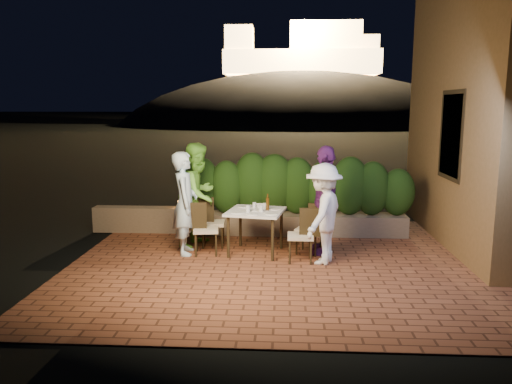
# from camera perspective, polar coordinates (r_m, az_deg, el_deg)

# --- Properties ---
(ground) EXTENTS (400.00, 400.00, 0.00)m
(ground) POSITION_cam_1_polar(r_m,az_deg,el_deg) (7.76, 3.79, -9.17)
(ground) COLOR black
(ground) RESTS_ON ground
(terrace_floor) EXTENTS (7.00, 6.00, 0.15)m
(terrace_floor) POSITION_cam_1_polar(r_m,az_deg,el_deg) (8.25, 3.75, -8.40)
(terrace_floor) COLOR brown
(terrace_floor) RESTS_ON ground
(building_wall) EXTENTS (1.60, 5.00, 5.00)m
(building_wall) POSITION_cam_1_polar(r_m,az_deg,el_deg) (10.04, 25.14, 8.89)
(building_wall) COLOR olive
(building_wall) RESTS_ON ground
(window_pane) EXTENTS (0.08, 1.00, 1.40)m
(window_pane) POSITION_cam_1_polar(r_m,az_deg,el_deg) (9.32, 21.57, 6.05)
(window_pane) COLOR black
(window_pane) RESTS_ON building_wall
(window_frame) EXTENTS (0.06, 1.15, 1.55)m
(window_frame) POSITION_cam_1_polar(r_m,az_deg,el_deg) (9.31, 21.51, 6.05)
(window_frame) COLOR black
(window_frame) RESTS_ON building_wall
(planter) EXTENTS (4.20, 0.55, 0.40)m
(planter) POSITION_cam_1_polar(r_m,az_deg,el_deg) (9.91, 4.85, -3.64)
(planter) COLOR #76624B
(planter) RESTS_ON ground
(hedge) EXTENTS (4.00, 0.70, 1.10)m
(hedge) POSITION_cam_1_polar(r_m,az_deg,el_deg) (9.77, 4.91, 0.64)
(hedge) COLOR #1A370F
(hedge) RESTS_ON planter
(parapet) EXTENTS (2.20, 0.30, 0.50)m
(parapet) POSITION_cam_1_polar(r_m,az_deg,el_deg) (10.26, -12.16, -3.08)
(parapet) COLOR #76624B
(parapet) RESTS_ON ground
(hill) EXTENTS (52.00, 40.00, 22.00)m
(hill) POSITION_cam_1_polar(r_m,az_deg,el_deg) (67.68, 5.03, 4.29)
(hill) COLOR black
(hill) RESTS_ON ground
(fortress) EXTENTS (26.00, 8.00, 8.00)m
(fortress) POSITION_cam_1_polar(r_m,az_deg,el_deg) (67.84, 5.22, 16.58)
(fortress) COLOR #FFCC7A
(fortress) RESTS_ON hill
(dining_table) EXTENTS (1.06, 1.06, 0.75)m
(dining_table) POSITION_cam_1_polar(r_m,az_deg,el_deg) (8.56, -0.04, -4.57)
(dining_table) COLOR white
(dining_table) RESTS_ON ground
(plate_nw) EXTENTS (0.25, 0.25, 0.01)m
(plate_nw) POSITION_cam_1_polar(r_m,az_deg,el_deg) (8.29, -2.09, -2.34)
(plate_nw) COLOR white
(plate_nw) RESTS_ON dining_table
(plate_sw) EXTENTS (0.24, 0.24, 0.01)m
(plate_sw) POSITION_cam_1_polar(r_m,az_deg,el_deg) (8.77, -1.31, -1.66)
(plate_sw) COLOR white
(plate_sw) RESTS_ON dining_table
(plate_ne) EXTENTS (0.23, 0.23, 0.01)m
(plate_ne) POSITION_cam_1_polar(r_m,az_deg,el_deg) (8.20, 1.70, -2.47)
(plate_ne) COLOR white
(plate_ne) RESTS_ON dining_table
(plate_se) EXTENTS (0.23, 0.23, 0.01)m
(plate_se) POSITION_cam_1_polar(r_m,az_deg,el_deg) (8.59, 2.19, -1.92)
(plate_se) COLOR white
(plate_se) RESTS_ON dining_table
(plate_centre) EXTENTS (0.19, 0.19, 0.01)m
(plate_centre) POSITION_cam_1_polar(r_m,az_deg,el_deg) (8.48, -0.08, -2.07)
(plate_centre) COLOR white
(plate_centre) RESTS_ON dining_table
(plate_front) EXTENTS (0.20, 0.20, 0.01)m
(plate_front) POSITION_cam_1_polar(r_m,az_deg,el_deg) (8.18, -0.47, -2.52)
(plate_front) COLOR white
(plate_front) RESTS_ON dining_table
(glass_nw) EXTENTS (0.07, 0.07, 0.12)m
(glass_nw) POSITION_cam_1_polar(r_m,az_deg,el_deg) (8.33, -0.92, -1.91)
(glass_nw) COLOR silver
(glass_nw) RESTS_ON dining_table
(glass_sw) EXTENTS (0.06, 0.06, 0.10)m
(glass_sw) POSITION_cam_1_polar(r_m,az_deg,el_deg) (8.67, -0.20, -1.51)
(glass_sw) COLOR silver
(glass_sw) RESTS_ON dining_table
(glass_ne) EXTENTS (0.07, 0.07, 0.11)m
(glass_ne) POSITION_cam_1_polar(r_m,az_deg,el_deg) (8.36, 0.59, -1.88)
(glass_ne) COLOR silver
(glass_ne) RESTS_ON dining_table
(glass_se) EXTENTS (0.06, 0.06, 0.11)m
(glass_se) POSITION_cam_1_polar(r_m,az_deg,el_deg) (8.56, 1.01, -1.62)
(glass_se) COLOR silver
(glass_se) RESTS_ON dining_table
(beer_bottle) EXTENTS (0.05, 0.05, 0.28)m
(beer_bottle) POSITION_cam_1_polar(r_m,az_deg,el_deg) (8.46, 1.33, -1.16)
(beer_bottle) COLOR #482A0C
(beer_bottle) RESTS_ON dining_table
(bowl) EXTENTS (0.21, 0.21, 0.05)m
(bowl) POSITION_cam_1_polar(r_m,az_deg,el_deg) (8.77, 0.38, -1.55)
(bowl) COLOR white
(bowl) RESTS_ON dining_table
(chair_left_front) EXTENTS (0.47, 0.47, 0.90)m
(chair_left_front) POSITION_cam_1_polar(r_m,az_deg,el_deg) (8.53, -5.76, -4.16)
(chair_left_front) COLOR black
(chair_left_front) RESTS_ON ground
(chair_left_back) EXTENTS (0.44, 0.44, 0.89)m
(chair_left_back) POSITION_cam_1_polar(r_m,az_deg,el_deg) (8.99, -4.94, -3.42)
(chair_left_back) COLOR black
(chair_left_back) RESTS_ON ground
(chair_right_front) EXTENTS (0.41, 0.41, 0.89)m
(chair_right_front) POSITION_cam_1_polar(r_m,az_deg,el_deg) (8.13, 5.09, -4.90)
(chair_right_front) COLOR black
(chair_right_front) RESTS_ON ground
(chair_right_back) EXTENTS (0.52, 0.52, 0.88)m
(chair_right_back) POSITION_cam_1_polar(r_m,az_deg,el_deg) (8.59, 6.10, -4.14)
(chair_right_back) COLOR black
(chair_right_back) RESTS_ON ground
(diner_blue) EXTENTS (0.50, 0.69, 1.75)m
(diner_blue) POSITION_cam_1_polar(r_m,az_deg,el_deg) (8.52, -8.11, -1.29)
(diner_blue) COLOR #C0E4F7
(diner_blue) RESTS_ON ground
(diner_green) EXTENTS (0.98, 1.09, 1.86)m
(diner_green) POSITION_cam_1_polar(r_m,az_deg,el_deg) (9.03, -6.58, -0.28)
(diner_green) COLOR #74CA3F
(diner_green) RESTS_ON ground
(diner_white) EXTENTS (0.97, 1.20, 1.62)m
(diner_white) POSITION_cam_1_polar(r_m,az_deg,el_deg) (8.01, 7.70, -2.48)
(diner_white) COLOR white
(diner_white) RESTS_ON ground
(diner_purple) EXTENTS (0.58, 1.13, 1.85)m
(diner_purple) POSITION_cam_1_polar(r_m,az_deg,el_deg) (8.54, 7.94, -0.91)
(diner_purple) COLOR #60246C
(diner_purple) RESTS_ON ground
(parapet_lamp) EXTENTS (0.10, 0.10, 0.14)m
(parapet_lamp) POSITION_cam_1_polar(r_m,az_deg,el_deg) (10.04, -8.64, -1.38)
(parapet_lamp) COLOR orange
(parapet_lamp) RESTS_ON parapet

